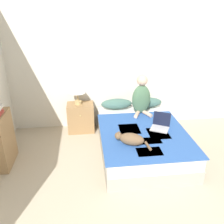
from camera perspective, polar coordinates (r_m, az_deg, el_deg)
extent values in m
cube|color=beige|center=(4.86, 3.57, 11.08)|extent=(5.68, 0.05, 2.55)
cube|color=#9E998E|center=(4.32, 6.81, -7.58)|extent=(1.40, 2.07, 0.22)
cube|color=silver|center=(4.21, 6.95, -5.13)|extent=(1.38, 2.03, 0.20)
cube|color=#2D569E|center=(3.98, 7.70, -5.16)|extent=(1.44, 1.65, 0.02)
cube|color=#5B9384|center=(3.52, 8.98, -9.45)|extent=(0.37, 0.24, 0.01)
cube|color=#5B9384|center=(4.08, 4.19, -4.15)|extent=(0.34, 0.38, 0.01)
cube|color=#5B9384|center=(3.78, 9.09, -6.88)|extent=(0.36, 0.20, 0.01)
cube|color=#5B9384|center=(4.01, 11.06, -5.10)|extent=(0.33, 0.40, 0.01)
ellipsoid|color=#42665B|center=(4.84, 1.10, 1.98)|extent=(0.63, 0.26, 0.20)
ellipsoid|color=#42665B|center=(4.96, 8.34, 2.28)|extent=(0.63, 0.26, 0.20)
ellipsoid|color=#476B4C|center=(4.60, 7.04, 3.06)|extent=(0.35, 0.19, 0.57)
sphere|color=#DBB293|center=(4.48, 7.28, 7.59)|extent=(0.20, 0.20, 0.20)
cylinder|color=#DBB293|center=(4.56, 6.05, -0.49)|extent=(0.17, 0.25, 0.07)
cylinder|color=#DBB293|center=(4.61, 8.41, -0.37)|extent=(0.17, 0.25, 0.07)
ellipsoid|color=brown|center=(3.60, 4.77, -6.54)|extent=(0.42, 0.32, 0.19)
sphere|color=brown|center=(3.62, 1.55, -5.74)|extent=(0.12, 0.12, 0.12)
cone|color=brown|center=(3.57, 1.43, -5.38)|extent=(0.05, 0.05, 0.05)
cone|color=brown|center=(3.63, 1.69, -4.90)|extent=(0.05, 0.05, 0.05)
cylinder|color=brown|center=(3.60, 8.66, -8.07)|extent=(0.07, 0.21, 0.04)
cube|color=#B7B7BC|center=(4.14, 11.37, -3.99)|extent=(0.37, 0.35, 0.02)
cube|color=black|center=(4.21, 11.90, -1.62)|extent=(0.29, 0.19, 0.23)
cube|color=#937047|center=(4.87, -7.51, -1.32)|extent=(0.53, 0.37, 0.59)
sphere|color=tan|center=(4.64, -7.60, -0.89)|extent=(0.03, 0.03, 0.03)
cylinder|color=tan|center=(4.74, -8.14, 2.29)|extent=(0.14, 0.14, 0.07)
cylinder|color=tan|center=(4.69, -8.23, 3.68)|extent=(0.02, 0.02, 0.17)
cone|color=white|center=(4.63, -8.37, 5.95)|extent=(0.32, 0.32, 0.22)
cube|color=#99754C|center=(4.14, -24.97, -6.12)|extent=(0.23, 0.60, 0.88)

